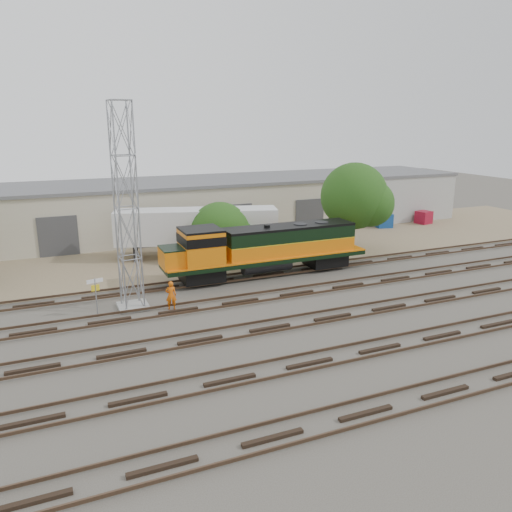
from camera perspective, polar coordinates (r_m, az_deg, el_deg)
name	(u,v)px	position (r m, az deg, el deg)	size (l,w,h in m)	color
ground	(308,302)	(31.94, 5.92, -5.21)	(140.00, 140.00, 0.00)	#47423A
dirt_strip	(227,248)	(45.04, -3.28, 0.94)	(80.00, 16.00, 0.02)	#726047
tracks	(333,317)	(29.51, 8.74, -6.91)	(80.00, 20.40, 0.28)	black
warehouse	(201,205)	(51.94, -6.28, 5.78)	(58.40, 10.40, 5.30)	#B8B199
locomotive	(263,248)	(36.25, 0.86, 0.94)	(15.46, 2.71, 3.71)	black
signal_tower	(127,212)	(30.14, -14.57, 4.88)	(1.80, 1.80, 12.21)	gray
sign_post	(96,290)	(30.53, -17.87, -3.68)	(0.93, 0.21, 2.29)	gray
worker	(171,295)	(30.67, -9.69, -4.45)	(0.65, 0.43, 1.79)	#D4560B
semi_trailer	(201,227)	(41.67, -6.35, 3.30)	(13.46, 6.17, 4.07)	silver
dumpster_blue	(384,220)	(55.31, 14.37, 3.96)	(1.60, 1.50, 1.50)	navy
dumpster_red	(424,217)	(58.59, 18.61, 4.21)	(1.50, 1.40, 1.40)	maroon
tree_mid	(224,234)	(40.94, -3.70, 2.48)	(5.29, 5.04, 5.04)	#382619
tree_east	(358,198)	(43.77, 11.61, 6.51)	(6.00, 5.71, 7.71)	#382619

